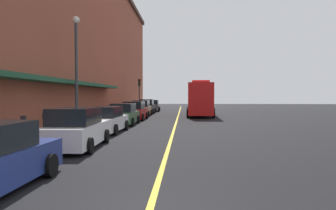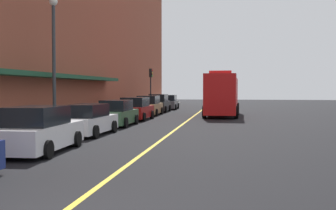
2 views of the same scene
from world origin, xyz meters
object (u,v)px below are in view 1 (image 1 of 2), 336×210
at_px(parking_meter_2, 112,110).
at_px(parking_meter_0, 94,113).
at_px(parking_meter_3, 23,127).
at_px(parked_car_3, 124,115).
at_px(parked_car_2, 107,120).
at_px(parked_car_6, 147,107).
at_px(street_lamp_left, 76,60).
at_px(parked_car_7, 153,106).
at_px(parking_meter_1, 109,110).
at_px(parked_car_5, 141,109).
at_px(fire_truck, 200,100).
at_px(parking_meter_4, 45,123).
at_px(parked_car_4, 134,111).
at_px(parked_car_1, 76,129).
at_px(traffic_light_near, 139,89).

bearing_deg(parking_meter_2, parking_meter_0, -90.00).
bearing_deg(parking_meter_3, parked_car_3, 83.68).
xyz_separation_m(parked_car_2, parked_car_6, (-0.00, 20.82, 0.08)).
height_order(parked_car_2, street_lamp_left, street_lamp_left).
height_order(parking_meter_3, street_lamp_left, street_lamp_left).
relative_size(parked_car_7, parking_meter_1, 3.51).
distance_m(parked_car_2, parking_meter_2, 7.51).
xyz_separation_m(parked_car_5, fire_truck, (6.43, 0.21, 0.98)).
distance_m(parked_car_6, parking_meter_4, 26.43).
height_order(parked_car_4, parked_car_7, parked_car_4).
xyz_separation_m(parked_car_1, parked_car_3, (-0.04, 10.91, -0.03)).
xyz_separation_m(parking_meter_2, traffic_light_near, (0.06, 15.67, 2.10)).
distance_m(parked_car_1, parked_car_6, 26.56).
relative_size(parked_car_6, fire_truck, 0.44).
distance_m(parking_meter_0, traffic_light_near, 21.35).
bearing_deg(parking_meter_1, parked_car_2, -77.59).
bearing_deg(parked_car_7, parked_car_3, 178.15).
distance_m(parked_car_2, fire_truck, 17.23).
height_order(parked_car_4, fire_truck, fire_truck).
bearing_deg(parking_meter_0, street_lamp_left, -111.03).
xyz_separation_m(parked_car_2, parking_meter_0, (-1.32, 1.81, 0.31)).
height_order(parked_car_2, fire_truck, fire_truck).
distance_m(parked_car_4, parking_meter_1, 4.47).
relative_size(parked_car_7, traffic_light_near, 1.08).
height_order(parking_meter_0, street_lamp_left, street_lamp_left).
bearing_deg(parking_meter_1, parking_meter_0, -90.00).
bearing_deg(parking_meter_3, street_lamp_left, 94.48).
relative_size(parked_car_4, parking_meter_0, 3.33).
relative_size(parked_car_5, fire_truck, 0.49).
xyz_separation_m(parked_car_1, parking_meter_1, (-1.44, 11.73, 0.25)).
relative_size(parked_car_5, parking_meter_4, 3.42).
bearing_deg(parked_car_4, parking_meter_2, 155.06).
xyz_separation_m(parked_car_4, parking_meter_0, (-1.41, -8.42, 0.26)).
distance_m(parked_car_2, parking_meter_4, 5.74).
xyz_separation_m(parked_car_7, parking_meter_0, (-1.50, -24.58, 0.29)).
xyz_separation_m(parked_car_2, parking_meter_2, (-1.32, 7.38, 0.31)).
bearing_deg(parking_meter_4, parked_car_6, 87.15).
distance_m(fire_truck, parking_meter_3, 24.64).
distance_m(parked_car_7, parking_meter_0, 24.62).
relative_size(parked_car_6, street_lamp_left, 0.59).
bearing_deg(parking_meter_0, parking_meter_4, -90.00).
xyz_separation_m(parked_car_7, parking_meter_2, (-1.50, -19.00, 0.29)).
relative_size(parked_car_2, traffic_light_near, 1.07).
bearing_deg(parking_meter_3, fire_truck, 71.65).
bearing_deg(fire_truck, street_lamp_left, -26.44).
height_order(parked_car_4, parking_meter_0, parked_car_4).
distance_m(parked_car_7, street_lamp_left, 26.47).
relative_size(parked_car_4, traffic_light_near, 1.03).
relative_size(fire_truck, parking_meter_3, 6.99).
bearing_deg(parked_car_3, parking_meter_3, 174.40).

